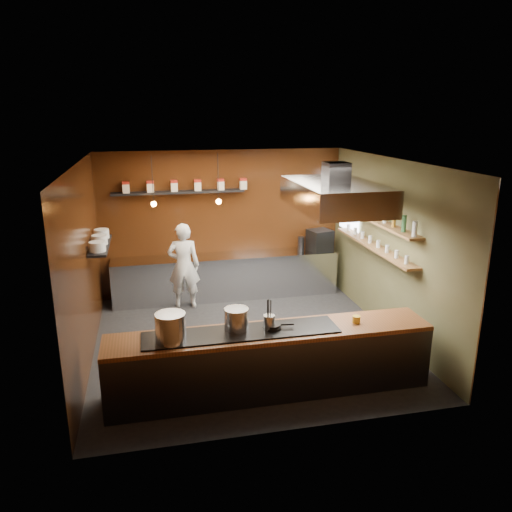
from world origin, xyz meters
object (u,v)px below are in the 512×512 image
object	(u,v)px
stockpot_small	(236,319)
chef	(184,266)
stockpot_large	(171,328)
espresso_machine	(320,240)
extractor_hood	(335,195)

from	to	relation	value
stockpot_small	chef	xyz separation A→B (m)	(-0.44, 3.33, -0.24)
stockpot_large	espresso_machine	bearing A→B (deg)	48.95
stockpot_small	espresso_machine	world-z (taller)	espresso_machine
stockpot_small	stockpot_large	bearing A→B (deg)	-169.41
stockpot_small	chef	bearing A→B (deg)	97.55
stockpot_small	chef	size ratio (longest dim) A/B	0.19
extractor_hood	espresso_machine	xyz separation A→B (m)	(0.69, 2.51, -1.38)
extractor_hood	espresso_machine	bearing A→B (deg)	74.68
extractor_hood	chef	bearing A→B (deg)	134.85
extractor_hood	stockpot_small	world-z (taller)	extractor_hood
stockpot_small	espresso_machine	distance (m)	4.38
espresso_machine	chef	distance (m)	2.91
stockpot_large	chef	size ratio (longest dim) A/B	0.23
extractor_hood	espresso_machine	size ratio (longest dim) A/B	4.49
stockpot_large	stockpot_small	distance (m)	0.88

